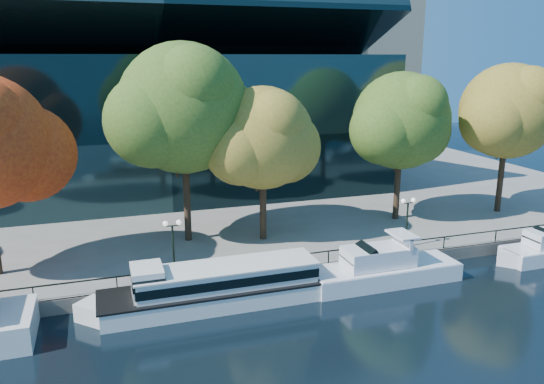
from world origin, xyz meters
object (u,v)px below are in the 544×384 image
object	(u,v)px
tree_3	(265,140)
tree_5	(510,113)
cruiser_near	(378,269)
lamp_1	(173,235)
lamp_2	(408,211)
tour_boat	(213,285)
tree_4	(403,123)
tree_2	(186,111)

from	to	relation	value
tree_3	tree_5	xyz separation A→B (m)	(24.40, 0.51, 1.30)
cruiser_near	tree_5	size ratio (longest dim) A/B	0.86
lamp_1	cruiser_near	bearing A→B (deg)	-14.25
tree_3	lamp_2	world-z (taller)	tree_3
tree_5	lamp_2	size ratio (longest dim) A/B	3.54
tour_boat	cruiser_near	world-z (taller)	cruiser_near
tree_3	tree_4	size ratio (longest dim) A/B	0.93
tour_boat	lamp_2	world-z (taller)	lamp_2
tour_boat	lamp_2	bearing A→B (deg)	10.93
cruiser_near	lamp_1	bearing A→B (deg)	165.75
tree_5	lamp_1	bearing A→B (deg)	-169.65
tour_boat	tree_4	bearing A→B (deg)	26.97
tree_3	tree_4	xyz separation A→B (m)	(13.52, 1.47, 0.70)
tree_4	lamp_1	xyz separation A→B (m)	(-21.87, -6.94, -6.02)
tree_2	cruiser_near	bearing A→B (deg)	-42.57
tree_2	tour_boat	bearing A→B (deg)	-92.05
tree_4	tree_5	bearing A→B (deg)	-5.01
tour_boat	tree_3	xyz separation A→B (m)	(6.32, 8.63, 7.95)
tree_3	lamp_2	distance (m)	12.61
lamp_2	tree_2	bearing A→B (deg)	156.13
tree_5	tree_4	bearing A→B (deg)	174.99
tour_boat	lamp_2	size ratio (longest dim) A/B	4.14
tree_4	tree_5	size ratio (longest dim) A/B	0.95
tour_boat	tree_5	bearing A→B (deg)	16.58
tour_boat	tree_5	world-z (taller)	tree_5
tour_boat	lamp_1	distance (m)	4.59
tree_5	tree_2	bearing A→B (deg)	177.94
cruiser_near	tour_boat	bearing A→B (deg)	178.14
tree_3	lamp_2	xyz separation A→B (m)	(10.04, -5.47, -5.32)
cruiser_near	lamp_2	size ratio (longest dim) A/B	3.05
lamp_2	cruiser_near	bearing A→B (deg)	-141.31
tree_5	lamp_1	world-z (taller)	tree_5
tree_3	cruiser_near	bearing A→B (deg)	-58.11
cruiser_near	tree_5	bearing A→B (deg)	26.90
lamp_2	tour_boat	bearing A→B (deg)	-169.07
tree_5	lamp_1	xyz separation A→B (m)	(-32.76, -5.99, -6.62)
cruiser_near	lamp_2	distance (m)	6.36
tree_5	lamp_2	xyz separation A→B (m)	(-14.36, -5.99, -6.62)
tour_boat	tree_5	size ratio (longest dim) A/B	1.17
tree_2	tree_4	bearing A→B (deg)	-0.41
cruiser_near	tree_4	size ratio (longest dim) A/B	0.91
tree_4	lamp_1	world-z (taller)	tree_4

